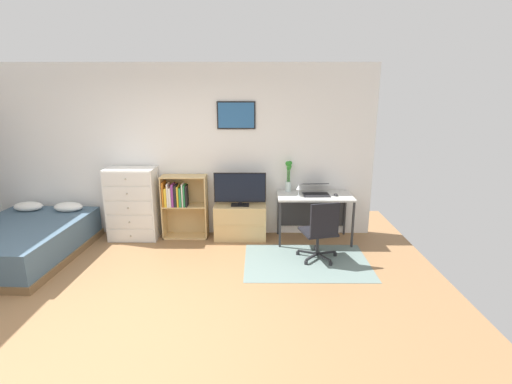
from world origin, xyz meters
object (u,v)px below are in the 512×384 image
Objects in this scene: bamboo_vase at (288,175)px; computer_mouse at (336,195)px; desk at (314,202)px; bookshelf at (181,202)px; bed at (22,242)px; laptop at (315,190)px; wine_glass at (299,188)px; television at (240,189)px; tv_stand at (240,222)px; office_chair at (321,230)px; dresser at (133,204)px.

computer_mouse is at bearing -19.37° from bamboo_vase.
computer_mouse is at bearing -20.07° from desk.
bookshelf is 0.88× the size of desk.
bookshelf is (2.08, 0.84, 0.34)m from bed.
laptop is (0.02, -0.00, 0.20)m from desk.
wine_glass is at bearing -6.91° from bookshelf.
wine_glass reaches higher than laptop.
wine_glass is at bearing -153.88° from laptop.
laptop is (4.19, 0.76, 0.56)m from bed.
laptop is at bearing -12.63° from desk.
bookshelf is 0.97m from television.
tv_stand is 0.54m from television.
television reaches higher than desk.
bamboo_vase is at bearing 15.50° from bed.
bookshelf is 2.04× the size of bamboo_vase.
laptop is (2.11, -0.08, 0.22)m from bookshelf.
bamboo_vase reaches higher than television.
bed is 3.17m from television.
tv_stand is at bearing 176.83° from laptop.
office_chair is 0.89m from laptop.
tv_stand is 1.29m from laptop.
bookshelf is 2.27× the size of laptop.
bookshelf is 1.17× the size of office_chair.
bamboo_vase is at bearing 10.25° from television.
laptop is at bearing 12.41° from bed.
laptop is 0.90× the size of bamboo_vase.
wine_glass is at bearing 95.71° from office_chair.
television reaches higher than office_chair.
office_chair is at bearing 1.27° from bed.
bed is 4.55× the size of laptop.
dresser is 2.56× the size of laptop.
wine_glass reaches higher than desk.
tv_stand is at bearing 129.28° from office_chair.
tv_stand is at bearing 16.68° from bed.
dresser reaches higher than laptop.
bookshelf is at bearing 178.06° from desk.
tv_stand is at bearing 90.00° from television.
office_chair is at bearing -35.93° from television.
wine_glass is at bearing -9.43° from television.
wine_glass is (2.58, -0.16, 0.31)m from dresser.
dresser is at bearing -174.86° from bookshelf.
bed is 4.01m from wine_glass.
tv_stand is at bearing -3.15° from bookshelf.
bamboo_vase is (0.76, 0.14, 0.21)m from television.
wine_glass is (3.91, 0.61, 0.63)m from bed.
tv_stand is at bearing 169.18° from wine_glass.
laptop is at bearing -0.05° from television.
desk is at bearing 74.87° from office_chair.
dresser is at bearing 149.54° from office_chair.
bed is 2.00× the size of bookshelf.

